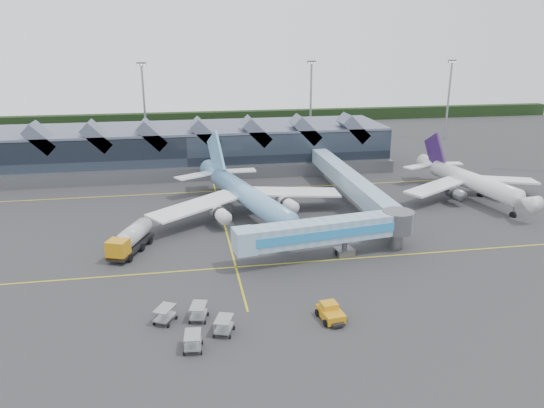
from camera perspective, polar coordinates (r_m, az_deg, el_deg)
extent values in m
plane|color=#28282A|center=(78.10, -4.56, -4.37)|extent=(260.00, 260.00, 0.00)
cube|color=gold|center=(70.79, -3.91, -6.79)|extent=(120.00, 0.25, 0.01)
cube|color=gold|center=(104.48, -6.10, 1.39)|extent=(120.00, 0.25, 0.01)
cube|color=gold|center=(87.40, -5.22, -1.91)|extent=(0.25, 60.00, 0.01)
cube|color=black|center=(184.19, -8.05, 9.15)|extent=(260.00, 4.00, 4.00)
cube|color=black|center=(122.60, -9.21, 5.90)|extent=(90.00, 20.00, 9.00)
cube|color=slate|center=(121.72, -9.32, 8.06)|extent=(90.00, 20.00, 0.60)
cube|color=slate|center=(112.61, -9.00, 3.17)|extent=(90.00, 2.50, 2.60)
cube|color=slate|center=(118.05, -23.55, 6.56)|extent=(6.43, 6.00, 6.43)
cube|color=slate|center=(115.98, -18.23, 6.97)|extent=(6.43, 6.00, 6.43)
cube|color=slate|center=(114.93, -12.77, 7.34)|extent=(6.43, 6.00, 6.43)
cube|color=slate|center=(114.93, -7.24, 7.63)|extent=(6.43, 6.00, 6.43)
cube|color=slate|center=(115.98, -1.76, 7.86)|extent=(6.43, 6.00, 6.43)
cube|color=slate|center=(118.05, 3.58, 8.01)|extent=(6.43, 6.00, 6.43)
cube|color=slate|center=(121.09, 8.70, 8.09)|extent=(6.43, 6.00, 6.43)
cylinder|color=gray|center=(145.44, -13.56, 10.11)|extent=(0.56, 0.56, 22.00)
cube|color=slate|center=(144.45, -13.88, 14.43)|extent=(2.40, 0.50, 0.90)
cylinder|color=gray|center=(149.71, 4.19, 10.76)|extent=(0.56, 0.56, 22.00)
cube|color=slate|center=(148.75, 4.28, 14.96)|extent=(2.40, 0.50, 0.90)
cylinder|color=gray|center=(162.37, 18.43, 10.47)|extent=(0.56, 0.56, 22.00)
cube|color=slate|center=(161.48, 18.82, 14.33)|extent=(2.40, 0.50, 0.90)
cylinder|color=#6186C5|center=(87.50, -2.43, 0.76)|extent=(10.94, 28.11, 3.48)
cone|color=#6186C5|center=(73.41, 2.69, -2.67)|extent=(4.65, 5.59, 3.48)
cube|color=black|center=(72.66, 2.93, -2.28)|extent=(1.36, 0.68, 0.48)
cone|color=#6186C5|center=(103.00, -6.27, 3.46)|extent=(5.09, 7.15, 3.48)
cube|color=white|center=(85.81, -8.20, -0.19)|extent=(16.08, 13.12, 1.15)
cube|color=white|center=(92.38, 2.36, 1.30)|extent=(16.03, 5.90, 1.15)
cylinder|color=white|center=(84.11, -5.59, -1.09)|extent=(3.38, 5.24, 2.16)
cylinder|color=white|center=(88.63, 1.62, -0.01)|extent=(3.38, 5.24, 2.16)
cube|color=#6186C5|center=(100.67, -6.03, 5.26)|extent=(2.79, 8.69, 9.59)
cube|color=white|center=(100.59, -8.34, 3.03)|extent=(7.70, 6.04, 0.23)
cube|color=white|center=(103.35, -3.80, 3.58)|extent=(7.33, 3.02, 0.23)
cylinder|color=slate|center=(77.06, 1.53, -3.82)|extent=(0.26, 0.26, 2.01)
cylinder|color=slate|center=(88.36, -4.48, -0.98)|extent=(0.26, 0.26, 2.01)
cylinder|color=slate|center=(90.53, -1.00, -0.46)|extent=(0.26, 0.26, 2.01)
cylinder|color=black|center=(77.30, 1.52, -4.27)|extent=(0.74, 1.35, 1.29)
cylinder|color=white|center=(104.56, 20.86, 2.26)|extent=(6.58, 22.42, 3.17)
cone|color=white|center=(95.41, 25.74, 0.20)|extent=(3.72, 4.25, 3.17)
cube|color=black|center=(94.91, 25.99, 0.50)|extent=(1.24, 0.52, 0.48)
cone|color=white|center=(114.90, 16.61, 4.15)|extent=(3.92, 5.50, 3.17)
cube|color=white|center=(100.98, 17.21, 1.78)|extent=(13.63, 9.65, 1.06)
cube|color=white|center=(110.23, 23.48, 2.41)|extent=(13.67, 6.15, 1.06)
cylinder|color=slate|center=(100.68, 19.16, 1.07)|extent=(2.53, 4.06, 1.97)
cylinder|color=slate|center=(106.95, 23.36, 1.54)|extent=(2.53, 4.06, 1.97)
cube|color=#2F184A|center=(113.27, 17.11, 5.43)|extent=(1.58, 7.11, 7.73)
cube|color=white|center=(112.13, 15.39, 3.92)|extent=(6.43, 4.40, 0.26)
cube|color=white|center=(116.25, 18.32, 4.14)|extent=(6.22, 2.74, 0.26)
cylinder|color=slate|center=(97.83, 24.53, -0.77)|extent=(0.30, 0.30, 1.84)
cylinder|color=slate|center=(104.25, 19.24, 0.96)|extent=(0.30, 0.30, 1.84)
cylinder|color=slate|center=(107.60, 21.51, 1.21)|extent=(0.30, 0.30, 1.84)
cylinder|color=black|center=(98.00, 24.49, -1.09)|extent=(0.65, 1.23, 1.17)
cube|color=#79A8C9|center=(72.35, 5.69, -2.89)|extent=(20.89, 6.22, 3.00)
cube|color=#2884CB|center=(71.00, 6.22, -3.32)|extent=(20.44, 3.28, 1.24)
cube|color=#79A8C9|center=(68.66, -3.01, -3.99)|extent=(3.16, 3.68, 3.10)
cylinder|color=slate|center=(74.34, 7.82, -4.03)|extent=(0.72, 0.72, 3.95)
cube|color=slate|center=(74.91, 7.77, -5.10)|extent=(2.77, 2.42, 0.93)
cylinder|color=black|center=(74.52, 7.06, -5.28)|extent=(0.55, 0.98, 0.93)
cylinder|color=black|center=(75.39, 8.48, -5.06)|extent=(0.55, 0.98, 0.93)
cylinder|color=slate|center=(77.54, 13.36, -1.86)|extent=(4.55, 4.55, 3.10)
cylinder|color=slate|center=(78.21, 13.26, -3.22)|extent=(1.86, 1.86, 3.95)
cube|color=black|center=(77.67, -14.90, -4.42)|extent=(6.11, 10.20, 0.55)
cube|color=#C28012|center=(74.18, -16.23, -4.65)|extent=(3.35, 3.23, 2.42)
cube|color=black|center=(73.26, -16.57, -4.50)|extent=(2.32, 1.05, 1.10)
cylinder|color=silver|center=(78.24, -14.57, -3.05)|extent=(4.71, 6.88, 2.53)
sphere|color=silver|center=(80.92, -13.60, -2.27)|extent=(2.42, 2.42, 2.42)
sphere|color=silver|center=(75.59, -15.60, -3.89)|extent=(2.42, 2.42, 2.42)
cylinder|color=black|center=(75.70, -16.91, -5.42)|extent=(0.76, 1.17, 1.10)
cylinder|color=black|center=(74.48, -15.03, -5.64)|extent=(0.76, 1.17, 1.10)
cylinder|color=black|center=(78.83, -15.61, -4.36)|extent=(0.76, 1.17, 1.10)
cylinder|color=black|center=(77.65, -13.79, -4.55)|extent=(0.76, 1.17, 1.10)
cylinder|color=black|center=(81.10, -14.75, -3.65)|extent=(0.76, 1.17, 1.10)
cylinder|color=black|center=(79.96, -12.97, -3.82)|extent=(0.76, 1.17, 1.10)
cube|color=#C28012|center=(58.71, 6.35, -11.66)|extent=(2.56, 3.70, 0.96)
cube|color=#C28012|center=(58.81, 6.14, -10.80)|extent=(1.92, 1.75, 0.67)
cube|color=black|center=(57.40, 7.10, -12.71)|extent=(1.43, 0.94, 0.29)
cylinder|color=black|center=(57.55, 5.79, -12.63)|extent=(0.39, 0.80, 0.77)
cylinder|color=black|center=(58.37, 7.82, -12.24)|extent=(0.39, 0.80, 0.77)
cylinder|color=black|center=(59.37, 4.89, -11.57)|extent=(0.39, 0.80, 0.77)
cylinder|color=black|center=(60.17, 6.87, -11.21)|extent=(0.39, 0.80, 0.77)
cube|color=#95999D|center=(58.91, -7.89, -11.68)|extent=(2.12, 2.78, 0.17)
cube|color=#95999D|center=(58.39, -7.93, -10.76)|extent=(2.12, 2.78, 0.09)
cylinder|color=black|center=(59.73, -6.89, -11.65)|extent=(0.23, 0.43, 0.41)
cube|color=#95999D|center=(56.20, -5.19, -13.14)|extent=(2.31, 2.86, 0.17)
cube|color=#95999D|center=(55.66, -5.22, -12.19)|extent=(2.31, 2.86, 0.09)
cylinder|color=black|center=(56.98, -4.10, -13.13)|extent=(0.26, 0.43, 0.41)
cube|color=#95999D|center=(59.01, -11.42, -11.83)|extent=(2.56, 2.93, 0.17)
cube|color=#95999D|center=(58.49, -11.49, -10.92)|extent=(2.56, 2.93, 0.09)
cylinder|color=black|center=(59.52, -10.24, -11.93)|extent=(0.31, 0.42, 0.41)
cube|color=#95999D|center=(54.02, -8.50, -14.68)|extent=(1.79, 2.61, 0.17)
cube|color=#95999D|center=(53.45, -8.55, -13.71)|extent=(1.79, 2.61, 0.09)
cylinder|color=black|center=(54.95, -7.51, -14.53)|extent=(0.17, 0.42, 0.41)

